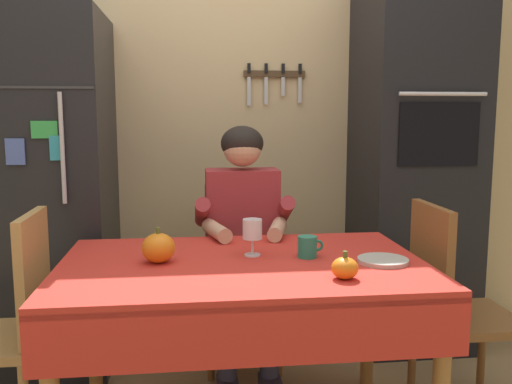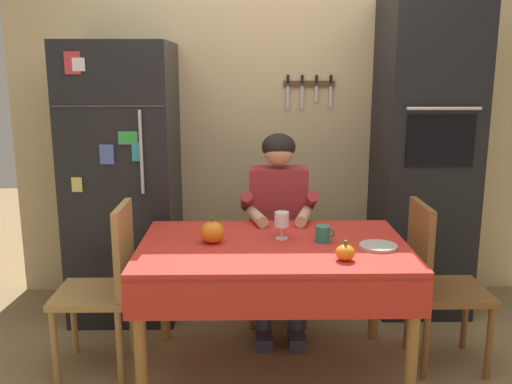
# 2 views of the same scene
# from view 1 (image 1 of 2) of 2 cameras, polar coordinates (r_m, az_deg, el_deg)

# --- Properties ---
(back_wall_assembly) EXTENTS (3.70, 0.13, 2.60)m
(back_wall_assembly) POSITION_cam_1_polar(r_m,az_deg,el_deg) (3.34, -2.61, 7.99)
(back_wall_assembly) COLOR #D1B784
(back_wall_assembly) RESTS_ON ground
(refrigerator) EXTENTS (0.68, 0.71, 1.80)m
(refrigerator) POSITION_cam_1_polar(r_m,az_deg,el_deg) (3.06, -21.02, -0.07)
(refrigerator) COLOR black
(refrigerator) RESTS_ON ground
(wall_oven) EXTENTS (0.60, 0.64, 2.10)m
(wall_oven) POSITION_cam_1_polar(r_m,az_deg,el_deg) (3.24, 15.88, 3.26)
(wall_oven) COLOR black
(wall_oven) RESTS_ON ground
(dining_table) EXTENTS (1.40, 0.90, 0.74)m
(dining_table) POSITION_cam_1_polar(r_m,az_deg,el_deg) (2.16, -1.33, -9.41)
(dining_table) COLOR #9E6B33
(dining_table) RESTS_ON ground
(chair_behind_person) EXTENTS (0.40, 0.40, 0.93)m
(chair_behind_person) POSITION_cam_1_polar(r_m,az_deg,el_deg) (2.97, -1.62, -7.45)
(chair_behind_person) COLOR brown
(chair_behind_person) RESTS_ON ground
(seated_person) EXTENTS (0.47, 0.55, 1.25)m
(seated_person) POSITION_cam_1_polar(r_m,az_deg,el_deg) (2.73, -1.28, -3.94)
(seated_person) COLOR #38384C
(seated_person) RESTS_ON ground
(chair_left_side) EXTENTS (0.40, 0.40, 0.93)m
(chair_left_side) POSITION_cam_1_polar(r_m,az_deg,el_deg) (2.40, -24.00, -11.97)
(chair_left_side) COLOR tan
(chair_left_side) RESTS_ON ground
(chair_right_side) EXTENTS (0.40, 0.40, 0.93)m
(chair_right_side) POSITION_cam_1_polar(r_m,az_deg,el_deg) (2.55, 19.40, -10.56)
(chair_right_side) COLOR brown
(chair_right_side) RESTS_ON ground
(coffee_mug) EXTENTS (0.10, 0.08, 0.09)m
(coffee_mug) POSITION_cam_1_polar(r_m,az_deg,el_deg) (2.22, 5.32, -5.61)
(coffee_mug) COLOR #237F66
(coffee_mug) RESTS_ON dining_table
(wine_glass) EXTENTS (0.08, 0.08, 0.15)m
(wine_glass) POSITION_cam_1_polar(r_m,az_deg,el_deg) (2.22, -0.38, -3.97)
(wine_glass) COLOR white
(wine_glass) RESTS_ON dining_table
(pumpkin_large) EXTENTS (0.09, 0.09, 0.10)m
(pumpkin_large) POSITION_cam_1_polar(r_m,az_deg,el_deg) (1.96, 9.10, -7.70)
(pumpkin_large) COLOR orange
(pumpkin_large) RESTS_ON dining_table
(pumpkin_medium) EXTENTS (0.13, 0.13, 0.14)m
(pumpkin_medium) POSITION_cam_1_polar(r_m,az_deg,el_deg) (2.16, -9.97, -5.66)
(pumpkin_medium) COLOR orange
(pumpkin_medium) RESTS_ON dining_table
(serving_tray) EXTENTS (0.19, 0.19, 0.02)m
(serving_tray) POSITION_cam_1_polar(r_m,az_deg,el_deg) (2.20, 12.88, -6.86)
(serving_tray) COLOR #B7B2A8
(serving_tray) RESTS_ON dining_table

